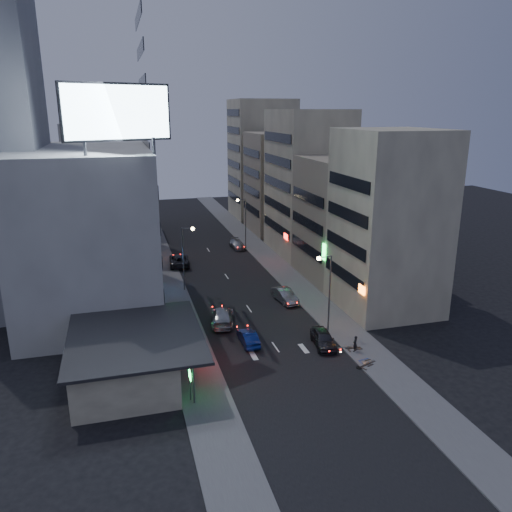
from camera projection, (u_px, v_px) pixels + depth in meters
name	position (u px, v px, depth m)	size (l,w,h in m)	color
ground	(289.00, 367.00, 44.18)	(180.00, 180.00, 0.00)	black
sidewalk_left	(165.00, 272.00, 69.83)	(4.00, 120.00, 0.12)	#4C4C4F
sidewalk_right	(274.00, 263.00, 73.95)	(4.00, 120.00, 0.12)	#4C4C4F
food_court	(126.00, 356.00, 41.89)	(11.00, 13.00, 3.88)	beige
white_building	(88.00, 230.00, 55.75)	(14.00, 24.00, 18.00)	#B4B5B0
shophouse_near	(388.00, 222.00, 54.93)	(10.00, 11.00, 20.00)	beige
shophouse_mid	(346.00, 219.00, 66.25)	(11.00, 12.00, 16.00)	gray
shophouse_far	(308.00, 183.00, 77.30)	(10.00, 14.00, 22.00)	beige
far_left_a	(104.00, 188.00, 78.97)	(11.00, 10.00, 20.00)	#B4B5B0
far_left_b	(104.00, 191.00, 91.56)	(12.00, 10.00, 15.00)	gray
far_right_a	(280.00, 183.00, 91.85)	(11.00, 12.00, 18.00)	gray
far_right_b	(262.00, 159.00, 104.08)	(12.00, 12.00, 24.00)	beige
billboard	(117.00, 113.00, 43.95)	(9.52, 3.75, 6.20)	#595B60
street_lamp_right_near	(326.00, 282.00, 49.73)	(1.60, 0.44, 8.02)	#595B60
street_lamp_left	(186.00, 249.00, 61.48)	(1.60, 0.44, 8.02)	#595B60
street_lamp_right_far	(243.00, 216.00, 81.16)	(1.60, 0.44, 8.02)	#595B60
parked_car_right_near	(323.00, 339.00, 47.92)	(1.82, 4.53, 1.54)	#2B2B30
parked_car_right_mid	(285.00, 295.00, 59.05)	(1.65, 4.73, 1.56)	gray
parked_car_left	(179.00, 260.00, 72.79)	(2.74, 5.95, 1.65)	#222327
parked_car_right_far	(237.00, 244.00, 81.88)	(1.90, 4.68, 1.36)	gray
road_car_blue	(248.00, 338.00, 48.37)	(1.42, 4.06, 1.34)	navy
road_car_silver	(222.00, 316.00, 52.99)	(2.28, 5.60, 1.63)	#A1A5A9
person	(355.00, 344.00, 46.60)	(0.57, 0.37, 1.56)	black
scooter_black_a	(369.00, 357.00, 44.56)	(1.93, 0.64, 1.18)	black
scooter_silver_a	(372.00, 354.00, 45.12)	(1.74, 0.58, 1.07)	#9B9DA2
scooter_blue	(368.00, 353.00, 45.44)	(1.69, 0.56, 1.03)	navy
scooter_black_b	(360.00, 341.00, 47.52)	(2.07, 0.69, 1.26)	black
scooter_silver_b	(349.00, 340.00, 47.81)	(1.97, 0.66, 1.20)	#9A9EA1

